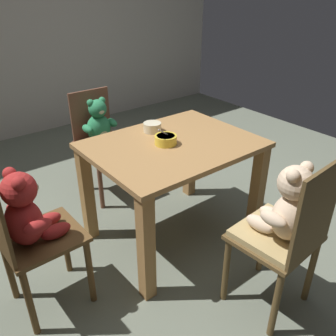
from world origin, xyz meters
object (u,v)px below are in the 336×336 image
object	(u,v)px
teddy_chair_near_front	(286,219)
porridge_bowl_cream_far_center	(152,127)
teddy_chair_far_center	(100,131)
teddy_chair_near_left	(28,221)
dining_table	(173,164)
porridge_bowl_yellow_center	(166,140)

from	to	relation	value
teddy_chair_near_front	porridge_bowl_cream_far_center	size ratio (longest dim) A/B	7.74
teddy_chair_far_center	teddy_chair_near_front	size ratio (longest dim) A/B	0.91
teddy_chair_far_center	porridge_bowl_cream_far_center	xyz separation A→B (m)	(0.08, -0.61, 0.21)
teddy_chair_far_center	porridge_bowl_cream_far_center	bearing A→B (deg)	7.98
porridge_bowl_cream_far_center	teddy_chair_near_left	bearing A→B (deg)	-164.36
dining_table	teddy_chair_far_center	xyz separation A→B (m)	(-0.07, 0.85, -0.03)
teddy_chair_far_center	dining_table	bearing A→B (deg)	5.16
dining_table	porridge_bowl_cream_far_center	bearing A→B (deg)	87.56
teddy_chair_near_front	teddy_chair_near_left	bearing A→B (deg)	47.90
dining_table	teddy_chair_far_center	world-z (taller)	teddy_chair_far_center
porridge_bowl_yellow_center	teddy_chair_far_center	bearing A→B (deg)	91.81
dining_table	porridge_bowl_yellow_center	world-z (taller)	porridge_bowl_yellow_center
porridge_bowl_cream_far_center	dining_table	bearing A→B (deg)	-92.44
dining_table	teddy_chair_near_left	bearing A→B (deg)	-177.77
teddy_chair_far_center	teddy_chair_near_front	world-z (taller)	teddy_chair_near_front
dining_table	teddy_chair_near_front	world-z (taller)	teddy_chair_near_front
porridge_bowl_cream_far_center	porridge_bowl_yellow_center	distance (m)	0.23
teddy_chair_near_left	porridge_bowl_cream_far_center	size ratio (longest dim) A/B	7.23
teddy_chair_near_left	teddy_chair_near_front	bearing A→B (deg)	-39.77
porridge_bowl_yellow_center	teddy_chair_near_front	bearing A→B (deg)	-83.34
porridge_bowl_cream_far_center	porridge_bowl_yellow_center	world-z (taller)	porridge_bowl_yellow_center
dining_table	porridge_bowl_yellow_center	xyz separation A→B (m)	(-0.05, 0.01, 0.18)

